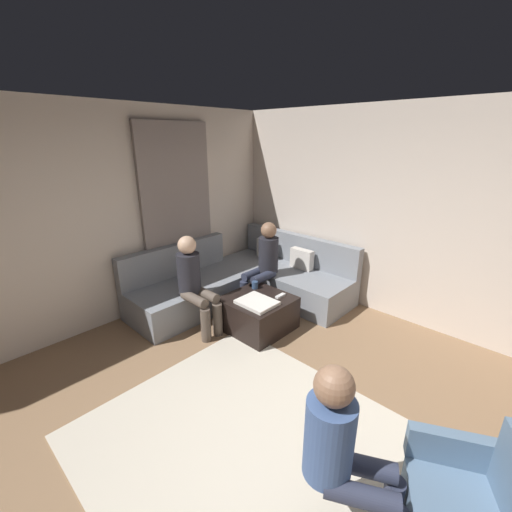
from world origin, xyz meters
TOP-DOWN VIEW (x-y plane):
  - ground_plane at (0.00, 0.00)m, footprint 6.00×6.00m
  - wall_back at (0.00, 2.94)m, footprint 6.00×0.12m
  - wall_left at (-2.94, 0.00)m, footprint 0.12×6.00m
  - curtain_panel at (-2.84, 1.30)m, footprint 0.06×1.10m
  - area_rug at (-0.20, 0.10)m, footprint 2.60×2.20m
  - sectional_couch at (-2.08, 1.88)m, footprint 2.10×2.55m
  - ottoman at (-1.38, 1.40)m, footprint 0.76×0.76m
  - folded_blanket at (-1.28, 1.28)m, footprint 0.44×0.36m
  - coffee_mug at (-1.60, 1.58)m, footprint 0.08×0.08m
  - game_remote at (-1.20, 1.62)m, footprint 0.05×0.15m
  - person_on_couch_back at (-1.77, 1.93)m, footprint 0.30×0.60m
  - person_on_couch_side at (-1.93, 0.86)m, footprint 0.60×0.30m
  - person_on_armchair at (0.57, 0.04)m, footprint 0.60×0.47m

SIDE VIEW (x-z plane):
  - ground_plane at x=0.00m, z-range -0.10..0.00m
  - area_rug at x=-0.20m, z-range 0.00..0.01m
  - ottoman at x=-1.38m, z-range 0.00..0.42m
  - sectional_couch at x=-2.08m, z-range -0.15..0.72m
  - game_remote at x=-1.20m, z-range 0.42..0.44m
  - folded_blanket at x=-1.28m, z-range 0.42..0.46m
  - coffee_mug at x=-1.60m, z-range 0.42..0.52m
  - person_on_armchair at x=0.57m, z-range 0.05..1.23m
  - person_on_couch_back at x=-1.77m, z-range 0.06..1.26m
  - person_on_couch_side at x=-1.93m, z-range 0.06..1.26m
  - curtain_panel at x=-2.84m, z-range 0.00..2.50m
  - wall_back at x=0.00m, z-range 0.00..2.70m
  - wall_left at x=-2.94m, z-range 0.00..2.70m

